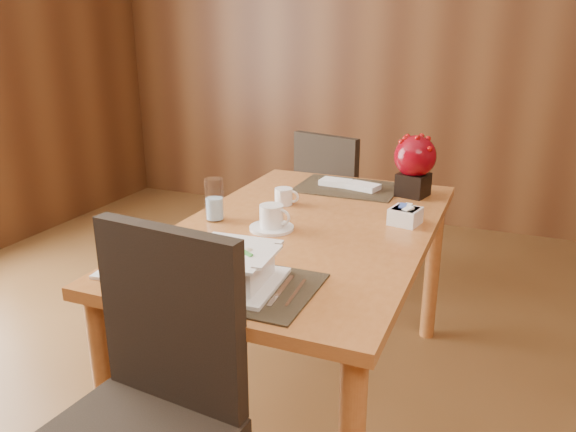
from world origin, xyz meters
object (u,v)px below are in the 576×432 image
at_px(far_chair, 336,201).
at_px(soup_setting, 232,268).
at_px(coffee_cup, 271,219).
at_px(bread_plate, 127,270).
at_px(water_glass, 214,200).
at_px(creamer_jug, 284,196).
at_px(sugar_caddy, 405,216).
at_px(berry_decor, 415,162).
at_px(dining_table, 305,250).
at_px(near_chair, 145,401).

bearing_deg(far_chair, soup_setting, 114.26).
height_order(coffee_cup, bread_plate, coffee_cup).
height_order(water_glass, creamer_jug, water_glass).
height_order(sugar_caddy, berry_decor, berry_decor).
xyz_separation_m(dining_table, soup_setting, (-0.01, -0.55, 0.15)).
distance_m(water_glass, sugar_caddy, 0.72).
bearing_deg(berry_decor, near_chair, -105.75).
bearing_deg(coffee_cup, sugar_caddy, 28.98).
xyz_separation_m(water_glass, sugar_caddy, (0.68, 0.23, -0.05)).
xyz_separation_m(dining_table, far_chair, (-0.22, 1.09, -0.14)).
bearing_deg(coffee_cup, creamer_jug, 104.50).
distance_m(soup_setting, sugar_caddy, 0.79).
bearing_deg(water_glass, dining_table, 11.85).
distance_m(soup_setting, coffee_cup, 0.48).
distance_m(sugar_caddy, far_chair, 1.12).
xyz_separation_m(dining_table, bread_plate, (-0.35, -0.59, 0.10)).
distance_m(coffee_cup, bread_plate, 0.57).
bearing_deg(water_glass, creamer_jug, 59.97).
xyz_separation_m(soup_setting, sugar_caddy, (0.35, 0.71, -0.02)).
relative_size(soup_setting, coffee_cup, 1.75).
bearing_deg(sugar_caddy, creamer_jug, 174.05).
height_order(dining_table, berry_decor, berry_decor).
relative_size(creamer_jug, berry_decor, 0.36).
bearing_deg(bread_plate, near_chair, -48.28).
bearing_deg(bread_plate, dining_table, 59.44).
xyz_separation_m(dining_table, water_glass, (-0.34, -0.07, 0.18)).
height_order(sugar_caddy, near_chair, near_chair).
relative_size(water_glass, far_chair, 0.18).
relative_size(bread_plate, far_chair, 0.17).
relative_size(water_glass, bread_plate, 1.06).
bearing_deg(berry_decor, bread_plate, -119.64).
relative_size(dining_table, sugar_caddy, 14.56).
xyz_separation_m(creamer_jug, far_chair, (-0.05, 0.88, -0.28)).
bearing_deg(bread_plate, far_chair, 85.70).
relative_size(coffee_cup, water_glass, 1.00).
bearing_deg(bread_plate, sugar_caddy, 47.50).
relative_size(dining_table, bread_plate, 9.80).
height_order(soup_setting, coffee_cup, soup_setting).
bearing_deg(water_glass, near_chair, -73.46).
xyz_separation_m(water_glass, far_chair, (0.12, 1.16, -0.32)).
xyz_separation_m(berry_decor, far_chair, (-0.52, 0.55, -0.39)).
distance_m(soup_setting, bread_plate, 0.34).
relative_size(soup_setting, water_glass, 1.74).
distance_m(soup_setting, water_glass, 0.58).
bearing_deg(soup_setting, coffee_cup, 96.50).
height_order(coffee_cup, berry_decor, berry_decor).
height_order(water_glass, near_chair, near_chair).
height_order(soup_setting, berry_decor, berry_decor).
relative_size(near_chair, far_chair, 1.09).
distance_m(coffee_cup, water_glass, 0.24).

